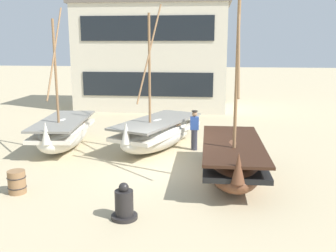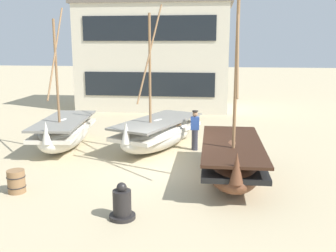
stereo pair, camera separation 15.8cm
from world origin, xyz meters
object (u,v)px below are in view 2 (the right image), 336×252
Objects in this scene: fisherman_by_hull at (195,131)px; capstan_winch at (122,204)px; fishing_boat_far_right at (64,132)px; fishing_boat_centre_large at (232,158)px; wooden_barrel at (16,181)px; harbor_building_main at (155,56)px; fishing_boat_near_left at (158,133)px.

capstan_winch is at bearing -102.28° from fisherman_by_hull.
fishing_boat_far_right is at bearing -176.68° from fisherman_by_hull.
wooden_barrel is (-6.47, -2.07, -0.34)m from fishing_boat_centre_large.
fishing_boat_far_right is 8.38× the size of wooden_barrel.
capstan_winch is (-2.88, -3.39, -0.31)m from fishing_boat_centre_large.
capstan_winch is 0.10× the size of harbor_building_main.
harbor_building_main is (1.67, 16.10, 3.23)m from wooden_barrel.
fishing_boat_far_right is 7.62m from capstan_winch.
fishing_boat_centre_large is at bearing -48.31° from fishing_boat_near_left.
fishing_boat_near_left is 0.58× the size of harbor_building_main.
harbor_building_main is at bearing 107.56° from fisherman_by_hull.
harbor_building_main is (2.20, 11.01, 2.89)m from fishing_boat_far_right.
fishing_boat_centre_large is at bearing 49.61° from capstan_winch.
wooden_barrel is at bearing -122.66° from fishing_boat_near_left.
fishing_boat_centre_large is 3.64m from fisherman_by_hull.
fishing_boat_centre_large is at bearing 17.73° from wooden_barrel.
harbor_building_main reaches higher than fishing_boat_far_right.
fishing_boat_far_right is 6.03× the size of capstan_winch.
wooden_barrel is (-3.48, -5.42, -0.35)m from fishing_boat_near_left.
wooden_barrel is at bearing -162.27° from fishing_boat_centre_large.
harbor_building_main is (-1.81, 10.68, 2.88)m from fishing_boat_near_left.
wooden_barrel is (-3.58, 1.32, -0.03)m from capstan_winch.
fishing_boat_far_right is 3.48× the size of fisherman_by_hull.
capstan_winch is 1.39× the size of wooden_barrel.
fishing_boat_far_right is 11.60m from harbor_building_main.
fishing_boat_near_left is at bearing 131.69° from fishing_boat_centre_large.
fishing_boat_far_right is 5.60m from fisherman_by_hull.
wooden_barrel is at bearing 159.80° from capstan_winch.
fishing_boat_centre_large reaches higher than fisherman_by_hull.
capstan_winch is (0.11, -6.74, -0.31)m from fishing_boat_near_left.
wooden_barrel is at bearing -133.01° from fisherman_by_hull.
fisherman_by_hull is at bearing -72.44° from harbor_building_main.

